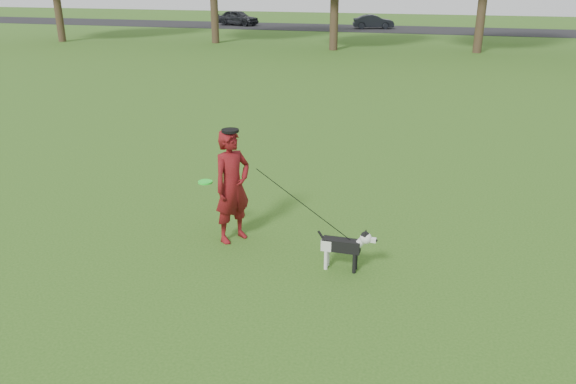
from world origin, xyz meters
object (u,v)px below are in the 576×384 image
(dog, at_px, (346,245))
(car_mid, at_px, (373,22))
(man, at_px, (232,186))
(car_left, at_px, (238,18))

(dog, distance_m, car_mid, 40.43)
(man, height_order, dog, man)
(man, bearing_deg, car_mid, 35.32)
(car_left, distance_m, car_mid, 11.71)
(car_left, height_order, car_mid, car_left)
(dog, bearing_deg, man, 165.05)
(man, relative_size, car_left, 0.50)
(man, bearing_deg, dog, -74.26)
(man, relative_size, car_mid, 0.57)
(car_left, bearing_deg, man, -144.41)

